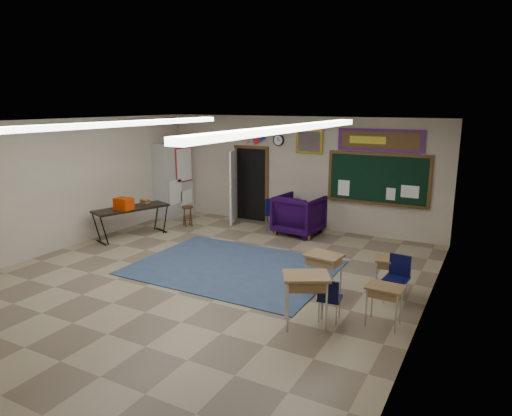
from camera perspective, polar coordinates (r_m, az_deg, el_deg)
The scene contains 24 objects.
floor at distance 9.04m, azimuth -6.60°, elevation -8.79°, with size 9.00×9.00×0.00m, color gray.
back_wall at distance 12.48m, azimuth 5.13°, elevation 4.46°, with size 8.00×0.04×3.00m, color beige.
left_wall at distance 11.35m, azimuth -23.63°, elevation 2.57°, with size 0.04×9.00×3.00m, color beige.
right_wall at distance 7.14m, azimuth 20.44°, elevation -2.79°, with size 0.04×9.00×3.00m, color beige.
ceiling at distance 8.41m, azimuth -7.14°, elevation 10.57°, with size 8.00×9.00×0.04m, color silver.
area_rug at distance 9.56m, azimuth -2.85°, elevation -7.42°, with size 4.00×3.00×0.02m, color #374D68.
fluorescent_strips at distance 8.41m, azimuth -7.13°, elevation 10.16°, with size 3.86×6.00×0.10m, color white, non-canonical shape.
doorway at distance 13.08m, azimuth -1.23°, elevation 2.94°, with size 1.10×0.89×2.16m.
chalkboard at distance 11.77m, azimuth 14.94°, elevation 3.38°, with size 2.55×0.14×1.30m.
bulletin_board at distance 11.66m, azimuth 15.23°, elevation 8.16°, with size 2.10×0.05×0.55m.
framed_art_print at distance 12.22m, azimuth 6.66°, elevation 8.26°, with size 0.75×0.05×0.65m.
wall_clock at distance 12.58m, azimuth 2.82°, elevation 8.46°, with size 0.32×0.05×0.32m.
wall_flags at distance 12.94m, azimuth -0.67°, elevation 9.18°, with size 1.16×0.06×0.70m, color red, non-canonical shape.
storage_cabinet at distance 13.89m, azimuth -10.23°, elevation 3.50°, with size 0.59×1.25×2.20m.
wingback_armchair at distance 11.89m, azimuth 5.38°, elevation -0.83°, with size 1.09×1.13×1.02m, color black.
student_chair_reading at distance 12.12m, azimuth 2.12°, elevation -0.77°, with size 0.46×0.46×0.91m, color #080A32, non-canonical shape.
student_chair_desk_a at distance 7.33m, azimuth 9.20°, elevation -11.19°, with size 0.36×0.36×0.72m, color #080A32, non-canonical shape.
student_chair_desk_b at distance 8.20m, azimuth 17.12°, elevation -8.61°, with size 0.40×0.40×0.81m, color #080A32, non-canonical shape.
student_desk_front_left at distance 8.25m, azimuth 8.40°, elevation -7.91°, with size 0.67×0.54×0.75m.
student_desk_front_right at distance 8.58m, azimuth 16.39°, elevation -7.88°, with size 0.62×0.52×0.65m.
student_desk_back_left at distance 7.09m, azimuth 6.22°, elevation -11.04°, with size 0.85×0.79×0.83m.
student_desk_back_right at distance 7.36m, azimuth 15.69°, elevation -11.42°, with size 0.55×0.41×0.64m.
folding_table at distance 11.98m, azimuth -15.29°, elevation -1.57°, with size 1.22×1.98×1.07m.
wooden_stool at distance 12.77m, azimuth -8.54°, elevation -0.98°, with size 0.31×0.31×0.55m.
Camera 1 is at (4.87, -6.85, 3.34)m, focal length 32.00 mm.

